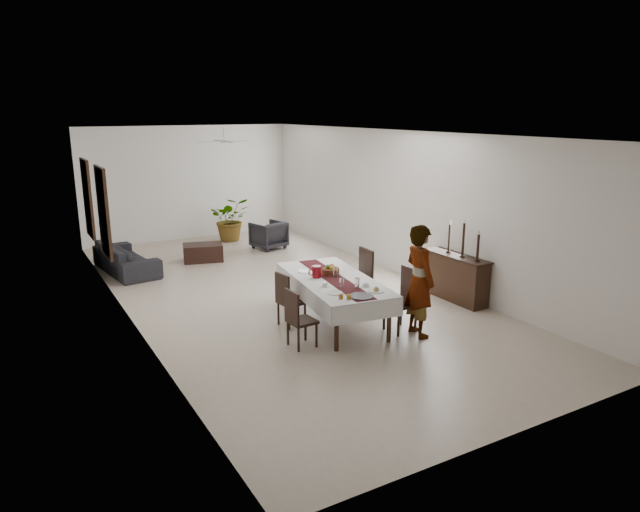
{
  "coord_description": "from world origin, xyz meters",
  "views": [
    {
      "loc": [
        -4.82,
        -9.97,
        3.64
      ],
      "look_at": [
        0.16,
        -1.26,
        1.05
      ],
      "focal_mm": 32.0,
      "sensor_mm": 36.0,
      "label": 1
    }
  ],
  "objects_px": {
    "sofa": "(126,258)",
    "sideboard_body": "(455,278)",
    "dining_table_top": "(334,280)",
    "woman": "(419,281)",
    "red_pitcher": "(316,272)"
  },
  "relations": [
    {
      "from": "red_pitcher",
      "to": "woman",
      "type": "relative_size",
      "value": 0.11
    },
    {
      "from": "red_pitcher",
      "to": "sofa",
      "type": "xyz_separation_m",
      "value": [
        -2.26,
        4.91,
        -0.57
      ]
    },
    {
      "from": "woman",
      "to": "sideboard_body",
      "type": "height_order",
      "value": "woman"
    },
    {
      "from": "sideboard_body",
      "to": "sofa",
      "type": "bearing_deg",
      "value": 134.56
    },
    {
      "from": "dining_table_top",
      "to": "sideboard_body",
      "type": "relative_size",
      "value": 1.72
    },
    {
      "from": "woman",
      "to": "sideboard_body",
      "type": "relative_size",
      "value": 1.29
    },
    {
      "from": "sideboard_body",
      "to": "sofa",
      "type": "height_order",
      "value": "sideboard_body"
    },
    {
      "from": "red_pitcher",
      "to": "sideboard_body",
      "type": "relative_size",
      "value": 0.14
    },
    {
      "from": "sofa",
      "to": "sideboard_body",
      "type": "bearing_deg",
      "value": -142.4
    },
    {
      "from": "dining_table_top",
      "to": "sofa",
      "type": "relative_size",
      "value": 1.11
    },
    {
      "from": "red_pitcher",
      "to": "sofa",
      "type": "relative_size",
      "value": 0.09
    },
    {
      "from": "red_pitcher",
      "to": "woman",
      "type": "height_order",
      "value": "woman"
    },
    {
      "from": "sofa",
      "to": "woman",
      "type": "bearing_deg",
      "value": -158.71
    },
    {
      "from": "dining_table_top",
      "to": "woman",
      "type": "distance_m",
      "value": 1.52
    },
    {
      "from": "dining_table_top",
      "to": "sofa",
      "type": "bearing_deg",
      "value": 124.01
    }
  ]
}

